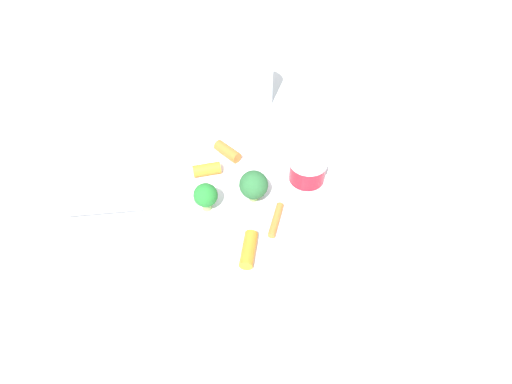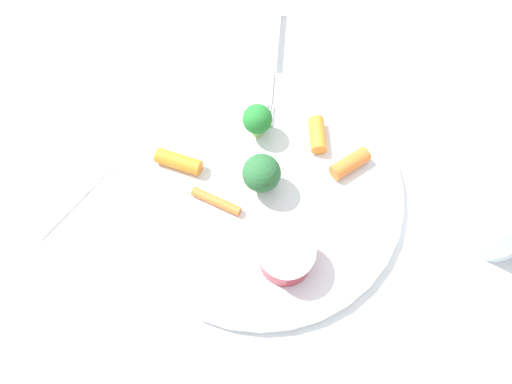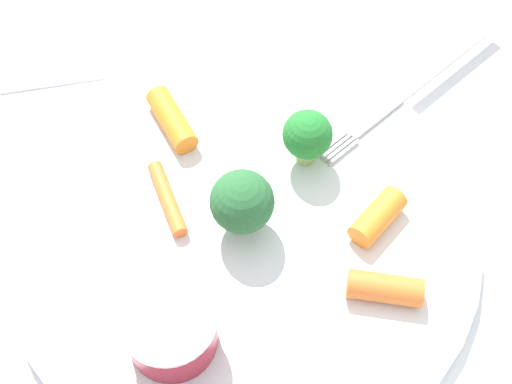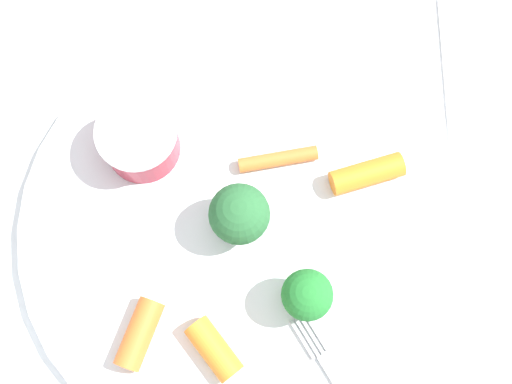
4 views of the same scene
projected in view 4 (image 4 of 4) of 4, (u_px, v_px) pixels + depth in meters
ground_plane at (241, 227)px, 0.45m from camera, size 2.40×2.40×0.00m
plate at (241, 225)px, 0.44m from camera, size 0.30×0.30×0.01m
sauce_cup at (140, 140)px, 0.43m from camera, size 0.05×0.05×0.03m
broccoli_floret_0 at (307, 295)px, 0.40m from camera, size 0.03×0.03×0.04m
broccoli_floret_1 at (240, 212)px, 0.41m from camera, size 0.04×0.04×0.05m
carrot_stick_0 at (278, 159)px, 0.44m from camera, size 0.06×0.02×0.01m
carrot_stick_1 at (214, 349)px, 0.41m from camera, size 0.04×0.04×0.02m
carrot_stick_2 at (367, 174)px, 0.44m from camera, size 0.05×0.03×0.02m
carrot_stick_3 at (139, 334)px, 0.41m from camera, size 0.03×0.05×0.02m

